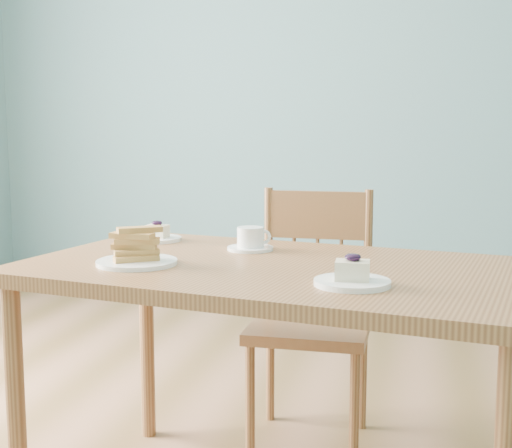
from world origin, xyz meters
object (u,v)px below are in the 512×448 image
at_px(cheesecake_plate_near, 352,277).
at_px(cheesecake_plate_far, 157,236).
at_px(dining_table, 277,291).
at_px(biscotti_plate, 137,252).
at_px(dining_chair, 311,315).
at_px(coffee_cup, 251,240).

height_order(cheesecake_plate_near, cheesecake_plate_far, cheesecake_plate_near).
distance_m(dining_table, biscotti_plate, 0.38).
height_order(dining_table, dining_chair, dining_chair).
distance_m(cheesecake_plate_far, biscotti_plate, 0.39).
height_order(dining_chair, biscotti_plate, dining_chair).
bearing_deg(coffee_cup, biscotti_plate, -144.54).
xyz_separation_m(dining_table, cheesecake_plate_far, (-0.45, 0.30, 0.09)).
distance_m(dining_chair, cheesecake_plate_far, 0.59).
bearing_deg(coffee_cup, cheesecake_plate_far, 149.13).
bearing_deg(biscotti_plate, cheesecake_plate_near, -11.46).
relative_size(cheesecake_plate_near, biscotti_plate, 0.83).
distance_m(dining_chair, cheesecake_plate_near, 0.82).
relative_size(cheesecake_plate_far, biscotti_plate, 0.72).
bearing_deg(dining_table, coffee_cup, 130.50).
bearing_deg(biscotti_plate, cheesecake_plate_far, 103.84).
height_order(cheesecake_plate_near, coffee_cup, cheesecake_plate_near).
relative_size(cheesecake_plate_far, coffee_cup, 1.13).
xyz_separation_m(cheesecake_plate_far, biscotti_plate, (0.09, -0.38, 0.02)).
relative_size(cheesecake_plate_near, cheesecake_plate_far, 1.14).
bearing_deg(coffee_cup, dining_table, -73.70).
distance_m(dining_table, cheesecake_plate_far, 0.55).
xyz_separation_m(dining_chair, cheesecake_plate_far, (-0.46, -0.23, 0.29)).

